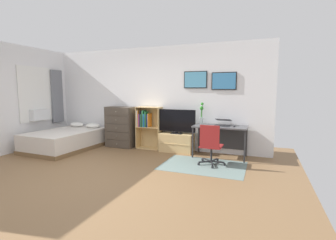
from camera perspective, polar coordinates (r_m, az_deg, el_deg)
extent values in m
plane|color=brown|center=(4.85, -15.79, -12.12)|extent=(7.20, 7.20, 0.00)
cube|color=white|center=(6.68, -3.49, 5.10)|extent=(6.12, 0.06, 2.70)
cube|color=black|center=(6.24, 6.37, 9.27)|extent=(0.59, 0.02, 0.42)
cube|color=#4C93B7|center=(6.22, 6.34, 9.27)|extent=(0.55, 0.01, 0.38)
cube|color=black|center=(6.09, 12.84, 8.81)|extent=(0.59, 0.02, 0.42)
cube|color=teal|center=(6.08, 12.82, 8.81)|extent=(0.55, 0.01, 0.38)
cube|color=white|center=(7.60, -28.33, 5.26)|extent=(0.02, 1.03, 1.48)
cube|color=silver|center=(7.61, -28.40, 5.25)|extent=(0.01, 0.95, 1.40)
cube|color=slate|center=(8.04, -24.32, 5.01)|extent=(0.05, 0.40, 1.54)
cube|color=silver|center=(7.56, -27.65, 1.11)|extent=(0.20, 0.52, 0.30)
cube|color=slate|center=(5.24, 8.15, -10.42)|extent=(1.70, 1.20, 0.01)
cube|color=brown|center=(7.15, -22.53, -5.82)|extent=(1.41, 2.00, 0.10)
cube|color=silver|center=(7.10, -22.62, -3.89)|extent=(1.37, 1.96, 0.39)
ellipsoid|color=white|center=(7.78, -20.41, -0.99)|extent=(0.45, 0.29, 0.14)
ellipsoid|color=white|center=(7.39, -17.04, -1.26)|extent=(0.45, 0.29, 0.14)
cube|color=#4C4238|center=(6.93, -10.86, -1.56)|extent=(0.78, 0.42, 1.11)
cube|color=#493F35|center=(6.83, -11.74, -5.45)|extent=(0.74, 0.01, 0.20)
sphere|color=#A59E8C|center=(6.81, -11.82, -5.48)|extent=(0.03, 0.03, 0.03)
cube|color=#493F35|center=(6.78, -11.79, -3.64)|extent=(0.74, 0.01, 0.20)
sphere|color=#A59E8C|center=(6.77, -11.86, -3.66)|extent=(0.03, 0.03, 0.03)
cube|color=#493F35|center=(6.75, -11.83, -1.80)|extent=(0.74, 0.01, 0.20)
sphere|color=#A59E8C|center=(6.73, -11.91, -1.82)|extent=(0.03, 0.03, 0.03)
cube|color=#493F35|center=(6.72, -11.88, 0.05)|extent=(0.74, 0.01, 0.20)
sphere|color=#A59E8C|center=(6.71, -11.95, 0.04)|extent=(0.03, 0.03, 0.03)
cube|color=#493F35|center=(6.70, -11.92, 1.92)|extent=(0.74, 0.01, 0.20)
sphere|color=#A59E8C|center=(6.68, -12.00, 1.91)|extent=(0.03, 0.03, 0.03)
cube|color=tan|center=(6.72, -6.93, -1.68)|extent=(0.02, 0.30, 1.12)
cube|color=tan|center=(6.44, -1.80, -2.00)|extent=(0.02, 0.30, 1.12)
cube|color=tan|center=(6.68, -4.37, -6.53)|extent=(0.67, 0.30, 0.02)
cube|color=tan|center=(6.57, -4.42, -1.64)|extent=(0.64, 0.30, 0.02)
cube|color=tan|center=(6.52, -4.46, 2.97)|extent=(0.64, 0.30, 0.02)
cube|color=tan|center=(6.71, -3.87, -1.66)|extent=(0.67, 0.01, 1.12)
cube|color=white|center=(6.65, -6.82, 0.39)|extent=(0.03, 0.22, 0.43)
cube|color=orange|center=(6.62, -6.65, 0.36)|extent=(0.02, 0.19, 0.43)
cube|color=#8C388C|center=(6.61, -6.48, -0.06)|extent=(0.03, 0.17, 0.34)
cube|color=black|center=(6.60, -6.20, 0.37)|extent=(0.02, 0.20, 0.44)
cube|color=#2D8C4C|center=(6.61, -5.94, -0.03)|extent=(0.02, 0.23, 0.34)
cube|color=black|center=(6.59, -5.78, 0.26)|extent=(0.02, 0.22, 0.42)
cube|color=#2D8C4C|center=(6.58, -5.55, 0.36)|extent=(0.03, 0.23, 0.44)
cube|color=#1E519E|center=(6.55, -5.34, -0.10)|extent=(0.04, 0.19, 0.34)
cube|color=#2D8C4C|center=(6.52, -5.04, 0.18)|extent=(0.02, 0.18, 0.41)
cube|color=black|center=(6.51, -4.80, -0.16)|extent=(0.02, 0.18, 0.33)
cube|color=#1E519E|center=(6.49, -4.57, -0.15)|extent=(0.02, 0.17, 0.34)
cube|color=orange|center=(6.51, -4.28, -0.04)|extent=(0.02, 0.23, 0.36)
cube|color=tan|center=(6.29, 2.06, -5.27)|extent=(0.84, 0.40, 0.47)
cube|color=tan|center=(6.10, 1.42, -5.65)|extent=(0.84, 0.01, 0.02)
cube|color=black|center=(6.22, 2.01, -3.11)|extent=(0.28, 0.16, 0.02)
cube|color=black|center=(6.22, 2.01, -2.79)|extent=(0.06, 0.04, 0.05)
cube|color=black|center=(6.17, 2.02, -0.14)|extent=(0.97, 0.02, 0.56)
cube|color=black|center=(6.16, 1.98, -0.15)|extent=(0.94, 0.01, 0.53)
cube|color=#4C4C4F|center=(5.83, 12.01, -1.48)|extent=(1.22, 0.63, 0.03)
cube|color=#2D2D30|center=(5.74, 5.74, -5.24)|extent=(0.03, 0.03, 0.71)
cube|color=#2D2D30|center=(5.55, 17.36, -5.94)|extent=(0.03, 0.03, 0.71)
cube|color=#2D2D30|center=(6.28, 7.13, -4.21)|extent=(0.03, 0.03, 0.71)
cube|color=#2D2D30|center=(6.10, 17.74, -4.80)|extent=(0.03, 0.03, 0.71)
cube|color=#2D2D30|center=(6.18, 12.40, -4.17)|extent=(1.16, 0.02, 0.50)
cylinder|color=#232326|center=(5.31, 12.95, -10.04)|extent=(0.05, 0.05, 0.05)
cube|color=#232326|center=(5.33, 11.45, -9.52)|extent=(0.28, 0.03, 0.02)
cylinder|color=#232326|center=(5.60, 11.41, -9.14)|extent=(0.05, 0.05, 0.05)
cube|color=#232326|center=(5.47, 10.71, -9.07)|extent=(0.12, 0.27, 0.02)
cylinder|color=#232326|center=(5.56, 8.00, -9.16)|extent=(0.05, 0.05, 0.05)
cube|color=#232326|center=(5.45, 8.97, -9.08)|extent=(0.24, 0.19, 0.02)
cylinder|color=#232326|center=(5.26, 7.12, -10.10)|extent=(0.05, 0.05, 0.05)
cube|color=#232326|center=(5.30, 8.56, -9.55)|extent=(0.25, 0.19, 0.02)
cylinder|color=#232326|center=(5.10, 10.28, -10.72)|extent=(0.05, 0.05, 0.05)
cube|color=#232326|center=(5.22, 10.12, -9.84)|extent=(0.11, 0.28, 0.02)
cylinder|color=#232326|center=(5.31, 10.00, -7.70)|extent=(0.04, 0.04, 0.30)
cube|color=maroon|center=(5.27, 10.04, -5.96)|extent=(0.45, 0.45, 0.03)
cube|color=maroon|center=(5.03, 9.62, -3.77)|extent=(0.40, 0.04, 0.45)
cube|color=#333338|center=(5.82, 12.40, -1.28)|extent=(0.38, 0.27, 0.01)
cube|color=black|center=(5.82, 12.39, -1.22)|extent=(0.35, 0.25, 0.00)
cube|color=#333338|center=(5.95, 12.78, 0.02)|extent=(0.38, 0.26, 0.07)
cube|color=black|center=(5.95, 12.77, 0.03)|extent=(0.35, 0.23, 0.06)
ellipsoid|color=#262628|center=(5.75, 15.08, -1.35)|extent=(0.06, 0.10, 0.03)
cylinder|color=silver|center=(6.09, 7.75, -0.13)|extent=(0.09, 0.09, 0.16)
cylinder|color=#3D8438|center=(6.07, 7.86, 1.09)|extent=(0.01, 0.01, 0.33)
sphere|color=#308B2C|center=(6.06, 7.88, 2.63)|extent=(0.07, 0.07, 0.07)
cylinder|color=#3D8438|center=(6.08, 7.90, 1.65)|extent=(0.01, 0.01, 0.44)
sphere|color=#308B2C|center=(6.06, 7.93, 3.73)|extent=(0.07, 0.07, 0.07)
cylinder|color=#3D8438|center=(6.08, 7.71, 1.22)|extent=(0.01, 0.01, 0.35)
sphere|color=#308B2C|center=(6.07, 7.73, 2.88)|extent=(0.07, 0.07, 0.07)
cylinder|color=#3D8438|center=(6.07, 7.68, 1.11)|extent=(0.01, 0.01, 0.33)
sphere|color=#308B2C|center=(6.05, 7.70, 2.66)|extent=(0.07, 0.07, 0.07)
cylinder|color=#3D8438|center=(6.06, 7.78, 1.22)|extent=(0.01, 0.01, 0.35)
sphere|color=#308B2C|center=(6.05, 7.81, 2.89)|extent=(0.07, 0.07, 0.07)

